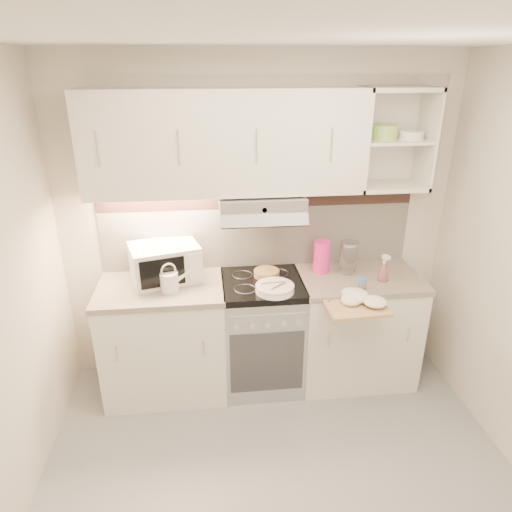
{
  "coord_description": "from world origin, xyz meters",
  "views": [
    {
      "loc": [
        -0.39,
        -1.93,
        2.4
      ],
      "look_at": [
        -0.06,
        0.95,
        1.17
      ],
      "focal_mm": 32.0,
      "sensor_mm": 36.0,
      "label": 1
    }
  ],
  "objects_px": {
    "plate_stack": "(275,288)",
    "glass_jar": "(349,257)",
    "electric_range": "(262,332)",
    "watering_can": "(170,281)",
    "pink_pitcher": "(322,256)",
    "spray_bottle": "(384,270)",
    "microwave": "(165,262)",
    "cutting_board": "(355,305)"
  },
  "relations": [
    {
      "from": "electric_range",
      "to": "glass_jar",
      "type": "relative_size",
      "value": 3.56
    },
    {
      "from": "glass_jar",
      "to": "cutting_board",
      "type": "height_order",
      "value": "glass_jar"
    },
    {
      "from": "electric_range",
      "to": "plate_stack",
      "type": "bearing_deg",
      "value": -69.84
    },
    {
      "from": "pink_pitcher",
      "to": "watering_can",
      "type": "bearing_deg",
      "value": 176.23
    },
    {
      "from": "watering_can",
      "to": "glass_jar",
      "type": "height_order",
      "value": "glass_jar"
    },
    {
      "from": "watering_can",
      "to": "cutting_board",
      "type": "xyz_separation_m",
      "value": [
        1.26,
        -0.3,
        -0.11
      ]
    },
    {
      "from": "microwave",
      "to": "pink_pitcher",
      "type": "relative_size",
      "value": 2.24
    },
    {
      "from": "glass_jar",
      "to": "spray_bottle",
      "type": "bearing_deg",
      "value": -36.66
    },
    {
      "from": "watering_can",
      "to": "microwave",
      "type": "bearing_deg",
      "value": 82.46
    },
    {
      "from": "electric_range",
      "to": "pink_pitcher",
      "type": "relative_size",
      "value": 3.59
    },
    {
      "from": "glass_jar",
      "to": "cutting_board",
      "type": "relative_size",
      "value": 0.62
    },
    {
      "from": "microwave",
      "to": "watering_can",
      "type": "height_order",
      "value": "microwave"
    },
    {
      "from": "pink_pitcher",
      "to": "electric_range",
      "type": "bearing_deg",
      "value": -179.47
    },
    {
      "from": "cutting_board",
      "to": "watering_can",
      "type": "bearing_deg",
      "value": 163.67
    },
    {
      "from": "plate_stack",
      "to": "glass_jar",
      "type": "height_order",
      "value": "glass_jar"
    },
    {
      "from": "electric_range",
      "to": "plate_stack",
      "type": "distance_m",
      "value": 0.51
    },
    {
      "from": "electric_range",
      "to": "watering_can",
      "type": "distance_m",
      "value": 0.85
    },
    {
      "from": "pink_pitcher",
      "to": "cutting_board",
      "type": "xyz_separation_m",
      "value": [
        0.11,
        -0.5,
        -0.15
      ]
    },
    {
      "from": "microwave",
      "to": "watering_can",
      "type": "distance_m",
      "value": 0.21
    },
    {
      "from": "spray_bottle",
      "to": "cutting_board",
      "type": "xyz_separation_m",
      "value": [
        -0.3,
        -0.29,
        -0.12
      ]
    },
    {
      "from": "microwave",
      "to": "pink_pitcher",
      "type": "height_order",
      "value": "microwave"
    },
    {
      "from": "plate_stack",
      "to": "spray_bottle",
      "type": "distance_m",
      "value": 0.84
    },
    {
      "from": "microwave",
      "to": "spray_bottle",
      "type": "distance_m",
      "value": 1.62
    },
    {
      "from": "microwave",
      "to": "plate_stack",
      "type": "height_order",
      "value": "microwave"
    },
    {
      "from": "electric_range",
      "to": "glass_jar",
      "type": "distance_m",
      "value": 0.89
    },
    {
      "from": "spray_bottle",
      "to": "microwave",
      "type": "bearing_deg",
      "value": 157.73
    },
    {
      "from": "microwave",
      "to": "plate_stack",
      "type": "xyz_separation_m",
      "value": [
        0.78,
        -0.3,
        -0.11
      ]
    },
    {
      "from": "plate_stack",
      "to": "cutting_board",
      "type": "distance_m",
      "value": 0.56
    },
    {
      "from": "cutting_board",
      "to": "microwave",
      "type": "bearing_deg",
      "value": 156.4
    },
    {
      "from": "watering_can",
      "to": "cutting_board",
      "type": "bearing_deg",
      "value": -34.83
    },
    {
      "from": "watering_can",
      "to": "glass_jar",
      "type": "bearing_deg",
      "value": -14.85
    },
    {
      "from": "plate_stack",
      "to": "microwave",
      "type": "bearing_deg",
      "value": 159.25
    },
    {
      "from": "watering_can",
      "to": "pink_pitcher",
      "type": "height_order",
      "value": "pink_pitcher"
    },
    {
      "from": "plate_stack",
      "to": "spray_bottle",
      "type": "height_order",
      "value": "spray_bottle"
    },
    {
      "from": "pink_pitcher",
      "to": "plate_stack",
      "type": "bearing_deg",
      "value": -157.38
    },
    {
      "from": "watering_can",
      "to": "glass_jar",
      "type": "relative_size",
      "value": 0.97
    },
    {
      "from": "pink_pitcher",
      "to": "spray_bottle",
      "type": "bearing_deg",
      "value": -39.69
    },
    {
      "from": "glass_jar",
      "to": "pink_pitcher",
      "type": "bearing_deg",
      "value": 167.96
    },
    {
      "from": "plate_stack",
      "to": "glass_jar",
      "type": "distance_m",
      "value": 0.67
    },
    {
      "from": "microwave",
      "to": "glass_jar",
      "type": "distance_m",
      "value": 1.39
    },
    {
      "from": "watering_can",
      "to": "cutting_board",
      "type": "height_order",
      "value": "watering_can"
    },
    {
      "from": "cutting_board",
      "to": "pink_pitcher",
      "type": "bearing_deg",
      "value": 100.06
    }
  ]
}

